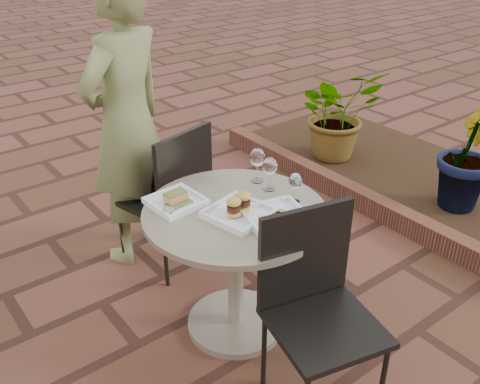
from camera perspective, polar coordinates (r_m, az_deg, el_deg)
ground at (r=3.10m, az=-3.98°, el=-12.63°), size 60.00×60.00×0.00m
cafe_table at (r=2.71m, az=-0.50°, el=-6.43°), size 0.90×0.90×0.73m
chair_far at (r=3.17m, az=-7.18°, el=0.36°), size 0.54×0.54×0.93m
chair_near at (r=2.36m, az=8.01°, el=-10.87°), size 0.53×0.53×0.93m
diner at (r=3.23m, az=-11.99°, el=7.20°), size 0.76×0.63×1.78m
plate_salmon at (r=2.64m, az=-6.85°, el=-0.92°), size 0.26×0.26×0.07m
plate_sliders at (r=2.51m, az=-0.13°, el=-1.93°), size 0.32×0.32×0.18m
plate_tuna at (r=2.49m, az=3.92°, el=-2.70°), size 0.35×0.35×0.03m
wine_glass_right at (r=2.60m, az=5.92°, el=1.08°), size 0.07×0.07×0.16m
wine_glass_mid at (r=2.71m, az=3.21°, el=2.67°), size 0.08×0.08×0.18m
wine_glass_far at (r=2.79m, az=1.87°, el=3.62°), size 0.08×0.08×0.19m
steel_ramekin at (r=2.55m, az=-7.64°, el=-2.13°), size 0.06×0.06×0.04m
cutlery_set at (r=2.61m, az=7.70°, el=-1.74°), size 0.16×0.22×0.00m
planter_curb at (r=4.14m, az=12.10°, el=-0.36°), size 0.12×3.00×0.15m
mulch_bed at (r=4.67m, az=17.71°, el=1.73°), size 1.30×3.00×0.06m
potted_plant_a at (r=4.66m, az=10.39°, el=8.26°), size 0.85×0.78×0.78m
potted_plant_b at (r=4.11m, az=23.25°, el=4.12°), size 0.57×0.52×0.87m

